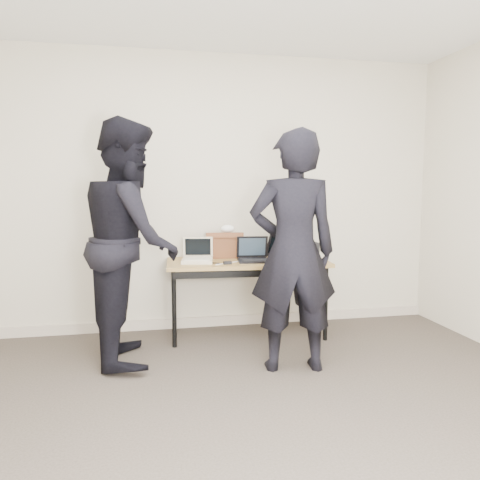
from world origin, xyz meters
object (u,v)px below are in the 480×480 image
object	(u,v)px
person_typist	(293,252)
person_observer	(131,241)
laptop_beige	(197,257)
laptop_center	(253,256)
desk	(247,267)
equipment_box	(305,249)
laptop_right	(287,252)
leather_satchel	(225,245)

from	to	relation	value
person_typist	person_observer	bearing A→B (deg)	-15.17
laptop_beige	person_typist	world-z (taller)	person_typist
laptop_beige	laptop_center	world-z (taller)	laptop_center
desk	equipment_box	size ratio (longest dim) A/B	6.35
laptop_right	leather_satchel	xyz separation A→B (m)	(-0.60, 0.09, 0.07)
laptop_center	laptop_right	distance (m)	0.41
laptop_center	desk	bearing A→B (deg)	150.79
desk	person_typist	world-z (taller)	person_typist
laptop_beige	person_observer	bearing A→B (deg)	-135.61
laptop_right	person_typist	size ratio (longest dim) A/B	0.24
leather_satchel	person_observer	size ratio (longest dim) A/B	0.19
desk	person_typist	bearing A→B (deg)	-75.85
laptop_right	equipment_box	distance (m)	0.21
equipment_box	person_typist	world-z (taller)	person_typist
laptop_beige	person_typist	size ratio (longest dim) A/B	0.17
desk	equipment_box	xyz separation A→B (m)	(0.63, 0.19, 0.13)
laptop_beige	laptop_center	distance (m)	0.52
equipment_box	person_typist	distance (m)	1.17
leather_satchel	person_typist	size ratio (longest dim) A/B	0.20
desk	equipment_box	world-z (taller)	equipment_box
laptop_beige	leather_satchel	world-z (taller)	leather_satchel
laptop_beige	laptop_right	size ratio (longest dim) A/B	0.73
desk	leather_satchel	xyz separation A→B (m)	(-0.18, 0.23, 0.19)
laptop_beige	person_observer	xyz separation A→B (m)	(-0.58, -0.40, 0.21)
person_typist	laptop_right	bearing A→B (deg)	-98.06
laptop_center	person_observer	distance (m)	1.18
equipment_box	person_observer	xyz separation A→B (m)	(-1.68, -0.59, 0.18)
laptop_center	leather_satchel	distance (m)	0.36
desk	person_observer	bearing A→B (deg)	-156.05
laptop_beige	leather_satchel	size ratio (longest dim) A/B	0.85
laptop_center	laptop_right	bearing A→B (deg)	29.18
laptop_beige	equipment_box	size ratio (longest dim) A/B	1.32
equipment_box	person_typist	size ratio (longest dim) A/B	0.13
leather_satchel	person_typist	world-z (taller)	person_typist
person_typist	person_observer	distance (m)	1.31
laptop_right	leather_satchel	size ratio (longest dim) A/B	1.16
desk	equipment_box	distance (m)	0.67
person_typist	person_observer	xyz separation A→B (m)	(-1.22, 0.48, 0.05)
leather_satchel	desk	bearing A→B (deg)	-45.85
leather_satchel	equipment_box	xyz separation A→B (m)	(0.81, -0.04, -0.06)
laptop_right	leather_satchel	world-z (taller)	leather_satchel
person_observer	desk	bearing A→B (deg)	-71.34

